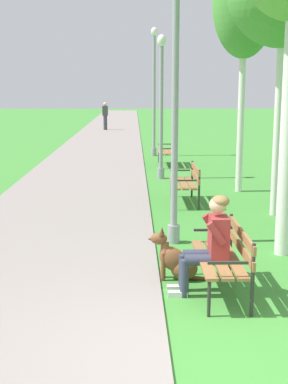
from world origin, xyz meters
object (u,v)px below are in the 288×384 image
lamp_post_near (175,102)px  birch_tree_fourth (245,3)px  dog_brown (176,261)px  lamp_post_mid (161,106)px  park_bench_mid (187,180)px  lamp_post_far (154,91)px  park_bench_far (169,150)px  pedestrian_distant (105,116)px  park_bench_near (226,254)px  person_seated_on_near_bench (210,241)px

lamp_post_near → birch_tree_fourth: 5.26m
dog_brown → lamp_post_mid: (0.19, 8.05, 1.77)m
park_bench_mid → lamp_post_near: 3.59m
lamp_post_mid → lamp_post_far: lamp_post_far is taller
park_bench_far → lamp_post_mid: bearing=-98.7°
birch_tree_fourth → pedestrian_distant: size_ratio=3.51×
birch_tree_fourth → lamp_post_mid: bearing=133.5°
dog_brown → lamp_post_mid: bearing=88.6°
lamp_post_near → lamp_post_mid: bearing=89.1°
park_bench_far → lamp_post_far: lamp_post_far is taller
park_bench_mid → dog_brown: 4.84m
lamp_post_mid → birch_tree_fourth: size_ratio=0.68×
lamp_post_mid → lamp_post_far: size_ratio=0.84×
park_bench_near → lamp_post_near: lamp_post_near is taller
park_bench_mid → dog_brown: park_bench_mid is taller
park_bench_mid → person_seated_on_near_bench: bearing=-92.7°
lamp_post_far → park_bench_near: bearing=-88.4°
lamp_post_mid → pedestrian_distant: 17.27m
person_seated_on_near_bench → lamp_post_mid: 8.67m
lamp_post_near → pedestrian_distant: 23.55m
person_seated_on_near_bench → pedestrian_distant: 25.75m
park_bench_far → lamp_post_near: size_ratio=0.34×
dog_brown → birch_tree_fourth: 7.69m
park_bench_far → lamp_post_near: bearing=-93.2°
lamp_post_mid → birch_tree_fourth: birch_tree_fourth is taller
dog_brown → park_bench_far: bearing=86.8°
person_seated_on_near_bench → lamp_post_far: bearing=90.7°
park_bench_mid → lamp_post_far: 8.55m
person_seated_on_near_bench → lamp_post_near: 2.77m
park_bench_far → birch_tree_fourth: bearing=-72.3°
person_seated_on_near_bench → birch_tree_fourth: birch_tree_fourth is taller
lamp_post_near → park_bench_near: bearing=-77.9°
person_seated_on_near_bench → dog_brown: person_seated_on_near_bench is taller
park_bench_far → pedestrian_distant: 14.77m
lamp_post_far → pedestrian_distant: size_ratio=2.81×
lamp_post_near → pedestrian_distant: lamp_post_near is taller
park_bench_near → lamp_post_mid: bearing=92.5°
lamp_post_mid → park_bench_mid: bearing=-82.7°
lamp_post_mid → pedestrian_distant: bearing=98.1°
dog_brown → park_bench_mid: bearing=82.7°
park_bench_mid → lamp_post_mid: 3.62m
lamp_post_far → birch_tree_fourth: size_ratio=0.80×
lamp_post_near → birch_tree_fourth: (1.93, 4.41, 2.14)m
lamp_post_near → lamp_post_far: 11.39m
park_bench_mid → pedestrian_distant: (-2.86, 20.32, 0.33)m
dog_brown → birch_tree_fourth: (2.02, 6.13, 4.18)m
person_seated_on_near_bench → lamp_post_near: size_ratio=0.28×
birch_tree_fourth → pedestrian_distant: bearing=102.7°
park_bench_mid → pedestrian_distant: bearing=98.0°
lamp_post_far → birch_tree_fourth: (1.83, -6.99, 2.05)m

